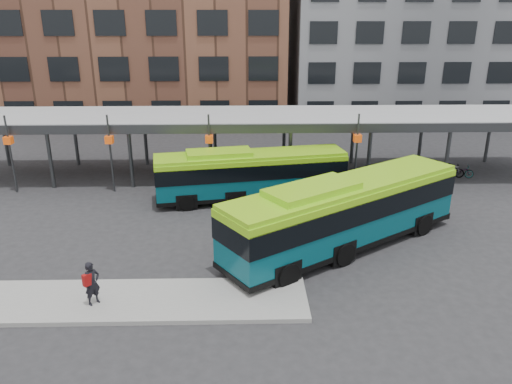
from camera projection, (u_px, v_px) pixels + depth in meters
ground at (265, 264)px, 22.17m from camera, size 120.00×120.00×0.00m
boarding_island at (126, 301)px, 19.19m from camera, size 14.00×3.00×0.18m
canopy at (257, 118)px, 32.91m from camera, size 40.00×6.53×4.80m
building_brick at (149, 6)px, 48.21m from camera, size 26.00×14.00×22.00m
building_grey at (414, 17)px, 49.14m from camera, size 24.00×14.00×20.00m
bus_front at (345, 212)px, 23.10m from camera, size 12.09×9.44×3.52m
bus_rear at (250, 173)px, 29.31m from camera, size 11.38×4.31×3.07m
pedestrian at (92, 283)px, 18.57m from camera, size 0.73×0.74×1.72m
bike_rack at (440, 170)px, 33.68m from camera, size 4.51×1.41×1.07m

